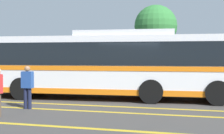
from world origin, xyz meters
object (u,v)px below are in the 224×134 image
object	(u,v)px
transit_bus	(112,63)
tree_1	(156,26)
parked_car_2	(140,76)
parked_car_1	(49,74)
pedestrian_1	(27,85)

from	to	relation	value
transit_bus	tree_1	distance (m)	11.03
transit_bus	tree_1	world-z (taller)	tree_1
transit_bus	parked_car_2	bearing A→B (deg)	-9.10
parked_car_1	parked_car_2	size ratio (longest dim) A/B	1.02
parked_car_1	parked_car_2	distance (m)	6.13
transit_bus	pedestrian_1	bearing A→B (deg)	142.43
parked_car_1	tree_1	world-z (taller)	tree_1
parked_car_1	tree_1	size ratio (longest dim) A/B	0.75
parked_car_2	tree_1	xyz separation A→B (m)	(0.25, 5.72, 3.51)
parked_car_1	parked_car_2	world-z (taller)	parked_car_1
pedestrian_1	parked_car_1	bearing A→B (deg)	111.85
transit_bus	parked_car_1	world-z (taller)	transit_bus
parked_car_2	transit_bus	bearing A→B (deg)	-9.19
parked_car_1	tree_1	distance (m)	9.16
parked_car_1	pedestrian_1	xyz separation A→B (m)	(3.32, -8.61, 0.14)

